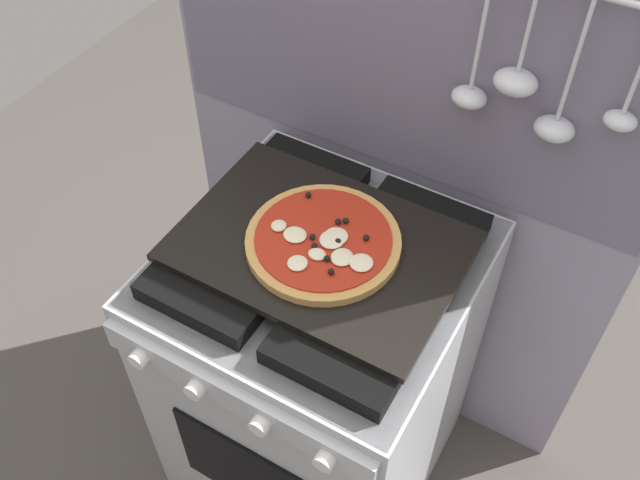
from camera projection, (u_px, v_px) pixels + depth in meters
ground_plane at (320, 454)px, 2.05m from camera, size 4.00×4.00×0.00m
kitchen_backsplash at (393, 187)px, 1.65m from camera, size 1.10×0.09×1.55m
stove at (320, 372)px, 1.71m from camera, size 0.60×0.64×0.90m
baking_tray at (320, 246)px, 1.37m from camera, size 0.54×0.38×0.02m
pizza_left at (324, 241)px, 1.36m from camera, size 0.30×0.30×0.03m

